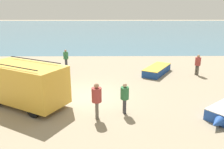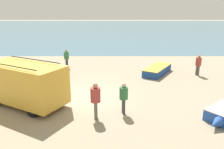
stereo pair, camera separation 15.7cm
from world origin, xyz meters
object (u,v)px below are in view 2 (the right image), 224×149
at_px(fisherman_0, 96,98).
at_px(fisherman_3, 124,96).
at_px(fishing_rowboat_0, 158,70).
at_px(fisherman_2, 199,63).
at_px(fishing_rowboat_2, 47,73).
at_px(fisherman_1, 67,57).
at_px(parked_van, 25,83).

relative_size(fisherman_0, fisherman_3, 1.11).
bearing_deg(fishing_rowboat_0, fisherman_2, -69.29).
height_order(fishing_rowboat_0, fisherman_0, fisherman_0).
distance_m(fishing_rowboat_2, fisherman_3, 8.69).
xyz_separation_m(fishing_rowboat_2, fisherman_2, (12.09, 0.29, 0.75)).
relative_size(fisherman_2, fisherman_3, 1.03).
bearing_deg(fisherman_1, fishing_rowboat_0, 2.74).
height_order(parked_van, fisherman_3, parked_van).
xyz_separation_m(fisherman_0, fisherman_3, (1.38, 0.54, -0.11)).
bearing_deg(fisherman_0, fishing_rowboat_0, -124.45).
bearing_deg(fisherman_0, fisherman_2, -140.57).
distance_m(parked_van, fishing_rowboat_2, 5.47).
xyz_separation_m(fishing_rowboat_0, fisherman_2, (3.07, -0.59, 0.70)).
distance_m(parked_van, fisherman_3, 5.49).
xyz_separation_m(fishing_rowboat_2, fisherman_3, (5.78, -6.45, 0.73)).
height_order(fishing_rowboat_0, fisherman_2, fisherman_2).
xyz_separation_m(fisherman_0, fisherman_2, (7.69, 7.28, -0.09)).
distance_m(fishing_rowboat_2, fisherman_2, 12.12).
relative_size(fishing_rowboat_2, fisherman_0, 1.96).
relative_size(fishing_rowboat_2, fisherman_2, 2.13).
height_order(fisherman_1, fisherman_2, same).
height_order(fisherman_0, fisherman_1, fisherman_0).
bearing_deg(fisherman_2, parked_van, -10.45).
distance_m(fishing_rowboat_0, fishing_rowboat_2, 9.07).
height_order(parked_van, fisherman_1, parked_van).
xyz_separation_m(fishing_rowboat_0, fisherman_1, (-7.96, 1.83, 0.70)).
relative_size(fisherman_1, fisherman_2, 1.00).
bearing_deg(fisherman_1, fisherman_0, -55.31).
bearing_deg(fishing_rowboat_0, fisherman_3, -172.34).
bearing_deg(parked_van, fisherman_0, -173.35).
bearing_deg(fisherman_3, parked_van, -20.07).
bearing_deg(fishing_rowboat_2, fisherman_0, 73.11).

